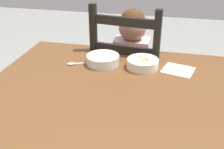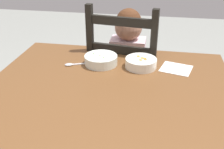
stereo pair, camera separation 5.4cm
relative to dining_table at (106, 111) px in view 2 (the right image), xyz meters
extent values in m
cube|color=brown|center=(0.00, 0.00, 0.08)|extent=(1.15, 1.09, 0.04)
cylinder|color=brown|center=(-0.50, 0.47, -0.29)|extent=(0.07, 0.07, 0.68)
cylinder|color=brown|center=(0.50, 0.47, -0.29)|extent=(0.07, 0.07, 0.68)
cube|color=black|center=(0.02, 0.64, -0.20)|extent=(0.47, 0.47, 0.02)
cube|color=black|center=(0.23, 0.81, -0.42)|extent=(0.04, 0.04, 0.42)
cube|color=black|center=(-0.14, 0.86, -0.42)|extent=(0.04, 0.04, 0.42)
cube|color=black|center=(0.19, 0.43, -0.42)|extent=(0.04, 0.04, 0.42)
cube|color=black|center=(-0.19, 0.48, -0.42)|extent=(0.04, 0.04, 0.42)
cube|color=black|center=(0.19, 0.43, 0.09)|extent=(0.04, 0.04, 0.56)
cube|color=black|center=(-0.19, 0.48, 0.09)|extent=(0.04, 0.04, 0.56)
cube|color=black|center=(0.00, 0.46, 0.29)|extent=(0.36, 0.07, 0.05)
cube|color=black|center=(0.00, 0.46, 0.12)|extent=(0.36, 0.07, 0.05)
cube|color=silver|center=(0.02, 0.61, -0.03)|extent=(0.22, 0.14, 0.32)
sphere|color=#AC7960|center=(0.02, 0.61, 0.21)|extent=(0.17, 0.17, 0.17)
sphere|color=#56311B|center=(0.02, 0.61, 0.25)|extent=(0.16, 0.16, 0.16)
cylinder|color=#3F4C72|center=(-0.03, 0.49, -0.41)|extent=(0.07, 0.07, 0.44)
cylinder|color=#3F4C72|center=(0.08, 0.49, -0.41)|extent=(0.07, 0.07, 0.44)
cylinder|color=silver|center=(-0.11, 0.51, 0.05)|extent=(0.06, 0.24, 0.13)
cylinder|color=silver|center=(0.15, 0.51, 0.05)|extent=(0.06, 0.24, 0.13)
cylinder|color=white|center=(-0.09, 0.29, 0.12)|extent=(0.18, 0.18, 0.05)
cylinder|color=white|center=(-0.09, 0.29, 0.10)|extent=(0.08, 0.08, 0.01)
cylinder|color=#53992C|center=(-0.09, 0.29, 0.13)|extent=(0.14, 0.14, 0.03)
sphere|color=#5A8D33|center=(-0.07, 0.27, 0.14)|extent=(0.01, 0.01, 0.01)
sphere|color=#53922C|center=(-0.09, 0.30, 0.14)|extent=(0.01, 0.01, 0.01)
sphere|color=#58A438|center=(-0.13, 0.31, 0.14)|extent=(0.01, 0.01, 0.01)
cylinder|color=white|center=(0.13, 0.29, 0.12)|extent=(0.17, 0.17, 0.05)
cylinder|color=white|center=(0.13, 0.29, 0.10)|extent=(0.07, 0.07, 0.01)
cylinder|color=orange|center=(0.13, 0.29, 0.13)|extent=(0.14, 0.14, 0.03)
cube|color=orange|center=(0.11, 0.32, 0.14)|extent=(0.02, 0.02, 0.01)
cube|color=orange|center=(0.15, 0.30, 0.14)|extent=(0.02, 0.02, 0.01)
cube|color=orange|center=(0.13, 0.30, 0.14)|extent=(0.02, 0.02, 0.01)
cube|color=orange|center=(0.13, 0.27, 0.14)|extent=(0.02, 0.02, 0.01)
cube|color=orange|center=(0.15, 0.28, 0.14)|extent=(0.02, 0.02, 0.01)
cube|color=silver|center=(-0.19, 0.27, 0.10)|extent=(0.09, 0.05, 0.00)
ellipsoid|color=silver|center=(-0.25, 0.25, 0.10)|extent=(0.05, 0.04, 0.01)
cube|color=white|center=(0.31, 0.31, 0.10)|extent=(0.18, 0.17, 0.00)
camera|label=1|loc=(0.26, -1.01, 0.73)|focal=44.02mm
camera|label=2|loc=(0.21, -1.02, 0.73)|focal=44.02mm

